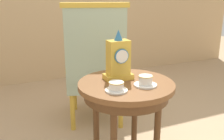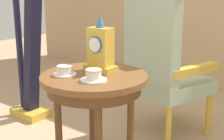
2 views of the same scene
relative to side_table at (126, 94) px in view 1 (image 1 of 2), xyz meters
The scene contains 5 objects.
side_table is the anchor object (origin of this frame).
teacup_left 0.20m from the side_table, 136.19° to the right, with size 0.14×0.14×0.06m.
teacup_right 0.18m from the side_table, 51.11° to the right, with size 0.15×0.15×0.07m.
mantel_clock 0.23m from the side_table, 103.22° to the left, with size 0.19×0.11×0.34m.
armchair 0.73m from the side_table, 85.88° to the left, with size 0.68×0.67×1.14m.
Camera 1 is at (-0.80, -1.46, 1.23)m, focal length 42.42 mm.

